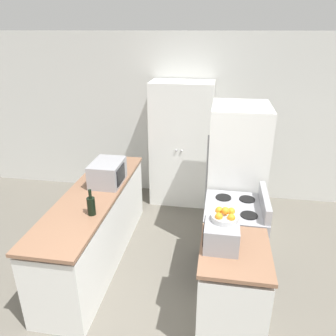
{
  "coord_description": "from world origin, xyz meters",
  "views": [
    {
      "loc": [
        0.6,
        -1.87,
        2.63
      ],
      "look_at": [
        0.0,
        1.78,
        1.05
      ],
      "focal_mm": 35.0,
      "sensor_mm": 36.0,
      "label": 1
    }
  ],
  "objects": [
    {
      "name": "stove",
      "position": [
        0.81,
        1.22,
        0.46
      ],
      "size": [
        0.66,
        0.71,
        1.06
      ],
      "color": "#9E9EA3",
      "rests_on": "ground_plane"
    },
    {
      "name": "wine_bottle",
      "position": [
        -0.62,
        0.82,
        1.0
      ],
      "size": [
        0.08,
        0.08,
        0.28
      ],
      "color": "black",
      "rests_on": "counter_left"
    },
    {
      "name": "counter_left",
      "position": [
        -0.79,
        1.27,
        0.44
      ],
      "size": [
        0.6,
        2.34,
        0.9
      ],
      "color": "silver",
      "rests_on": "ground_plane"
    },
    {
      "name": "refrigerator",
      "position": [
        0.84,
        2.01,
        0.9
      ],
      "size": [
        0.71,
        0.79,
        1.81
      ],
      "color": "white",
      "rests_on": "ground_plane"
    },
    {
      "name": "counter_right",
      "position": [
        0.79,
        0.47,
        0.44
      ],
      "size": [
        0.6,
        0.75,
        0.9
      ],
      "color": "silver",
      "rests_on": "ground_plane"
    },
    {
      "name": "fruit_bowl",
      "position": [
        0.69,
        0.56,
        1.17
      ],
      "size": [
        0.23,
        0.23,
        0.13
      ],
      "color": "silver",
      "rests_on": "toaster_oven"
    },
    {
      "name": "toaster_oven",
      "position": [
        0.67,
        0.55,
        1.01
      ],
      "size": [
        0.3,
        0.41,
        0.22
      ],
      "color": "#939399",
      "rests_on": "counter_right"
    },
    {
      "name": "wall_back",
      "position": [
        0.0,
        3.26,
        1.3
      ],
      "size": [
        7.0,
        0.06,
        2.6
      ],
      "color": "silver",
      "rests_on": "ground_plane"
    },
    {
      "name": "microwave",
      "position": [
        -0.69,
        1.55,
        1.04
      ],
      "size": [
        0.35,
        0.47,
        0.28
      ],
      "color": "#939399",
      "rests_on": "counter_left"
    },
    {
      "name": "pantry_cabinet",
      "position": [
        0.02,
        2.94,
        0.96
      ],
      "size": [
        0.93,
        0.57,
        1.92
      ],
      "color": "white",
      "rests_on": "ground_plane"
    }
  ]
}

